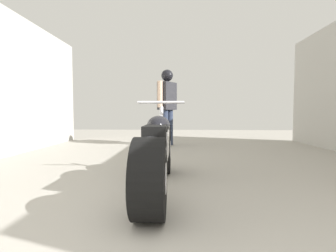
# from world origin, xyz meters

# --- Properties ---
(ground_plane) EXTENTS (15.11, 15.11, 0.00)m
(ground_plane) POSITION_xyz_m (0.00, 3.13, 0.00)
(ground_plane) COLOR #A8A399
(motorcycle_maroon_cruiser) EXTENTS (0.59, 2.00, 0.93)m
(motorcycle_maroon_cruiser) POSITION_xyz_m (-0.29, 2.05, 0.38)
(motorcycle_maroon_cruiser) COLOR black
(motorcycle_maroon_cruiser) RESTS_ON ground_plane
(mechanic_in_blue) EXTENTS (0.46, 0.66, 1.80)m
(mechanic_in_blue) POSITION_xyz_m (-0.35, 5.46, 1.08)
(mechanic_in_blue) COLOR #2D3851
(mechanic_in_blue) RESTS_ON ground_plane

